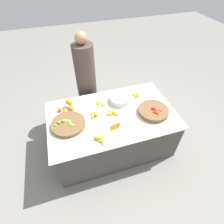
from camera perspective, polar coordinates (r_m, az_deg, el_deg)
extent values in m
plane|color=gray|center=(2.92, 0.00, -10.06)|extent=(12.00, 12.00, 0.00)
cube|color=#4C4742|center=(2.66, 0.00, -5.98)|extent=(1.68, 1.02, 0.65)
cube|color=beige|center=(2.42, 0.00, -0.95)|extent=(1.75, 1.07, 0.01)
cylinder|color=brown|center=(2.33, -14.07, -3.81)|extent=(0.44, 0.44, 0.05)
sphere|color=#7AB238|center=(2.27, -12.75, -4.34)|extent=(0.05, 0.05, 0.05)
sphere|color=#89BC42|center=(2.33, -13.92, -3.68)|extent=(0.05, 0.05, 0.05)
sphere|color=#6BA333|center=(2.33, -17.90, -4.26)|extent=(0.05, 0.05, 0.05)
sphere|color=#7AB238|center=(2.28, -13.31, -4.28)|extent=(0.05, 0.05, 0.05)
sphere|color=#7AB238|center=(2.29, -13.48, -4.04)|extent=(0.05, 0.05, 0.05)
sphere|color=#89BC42|center=(2.35, -14.80, -2.91)|extent=(0.05, 0.05, 0.05)
sphere|color=#6BA333|center=(2.34, -14.87, -3.76)|extent=(0.04, 0.04, 0.04)
sphere|color=#6BA333|center=(2.33, -15.69, -2.84)|extent=(0.05, 0.05, 0.05)
sphere|color=#89BC42|center=(2.33, -13.83, -3.13)|extent=(0.05, 0.05, 0.05)
sphere|color=#89BC42|center=(2.33, -16.83, -3.28)|extent=(0.05, 0.05, 0.05)
cylinder|color=brown|center=(2.49, 13.32, 0.34)|extent=(0.42, 0.42, 0.06)
sphere|color=red|center=(2.46, 14.11, 0.67)|extent=(0.05, 0.05, 0.05)
sphere|color=red|center=(2.43, 13.70, -0.10)|extent=(0.05, 0.05, 0.05)
sphere|color=red|center=(2.49, 13.73, 1.17)|extent=(0.04, 0.04, 0.04)
sphere|color=red|center=(2.47, 13.48, -0.01)|extent=(0.05, 0.05, 0.05)
sphere|color=red|center=(2.48, 15.51, 0.33)|extent=(0.05, 0.05, 0.05)
sphere|color=red|center=(2.51, 16.59, 0.40)|extent=(0.05, 0.05, 0.05)
sphere|color=red|center=(2.47, 13.02, -0.27)|extent=(0.04, 0.04, 0.04)
sphere|color=red|center=(2.42, 14.40, -0.28)|extent=(0.04, 0.04, 0.04)
sphere|color=red|center=(2.41, 14.88, -1.13)|extent=(0.05, 0.05, 0.05)
sphere|color=red|center=(2.46, 13.24, 1.17)|extent=(0.04, 0.04, 0.04)
sphere|color=orange|center=(2.54, -16.62, 0.80)|extent=(0.06, 0.06, 0.06)
sphere|color=orange|center=(2.49, -15.03, 0.14)|extent=(0.07, 0.07, 0.07)
sphere|color=orange|center=(2.51, -13.17, 1.15)|extent=(0.08, 0.08, 0.08)
sphere|color=orange|center=(2.52, -13.57, 2.94)|extent=(0.08, 0.08, 0.08)
sphere|color=orange|center=(2.54, -14.14, 3.35)|extent=(0.08, 0.08, 0.08)
cylinder|color=silver|center=(2.60, 2.64, 4.24)|extent=(0.31, 0.31, 0.08)
cube|color=orange|center=(2.19, 1.01, -4.85)|extent=(0.14, 0.04, 0.10)
ellipsoid|color=yellow|center=(2.12, -4.00, -8.81)|extent=(0.11, 0.04, 0.03)
ellipsoid|color=yellow|center=(2.13, -4.38, -8.64)|extent=(0.08, 0.11, 0.03)
ellipsoid|color=yellow|center=(2.12, -4.00, -8.87)|extent=(0.14, 0.10, 0.03)
ellipsoid|color=yellow|center=(2.13, -4.56, -8.85)|extent=(0.10, 0.15, 0.03)
ellipsoid|color=yellow|center=(2.11, -3.07, -9.23)|extent=(0.05, 0.15, 0.03)
ellipsoid|color=yellow|center=(2.11, -3.06, -8.13)|extent=(0.08, 0.13, 0.03)
ellipsoid|color=yellow|center=(2.11, -4.26, -8.34)|extent=(0.12, 0.08, 0.03)
ellipsoid|color=yellow|center=(2.41, 0.05, -0.32)|extent=(0.10, 0.11, 0.03)
ellipsoid|color=yellow|center=(2.40, 0.88, -0.65)|extent=(0.13, 0.12, 0.03)
ellipsoid|color=yellow|center=(2.41, 0.10, -0.36)|extent=(0.09, 0.11, 0.03)
ellipsoid|color=yellow|center=(2.39, -0.04, 0.13)|extent=(0.12, 0.09, 0.03)
ellipsoid|color=yellow|center=(2.38, -0.39, -0.10)|extent=(0.12, 0.09, 0.03)
ellipsoid|color=yellow|center=(2.55, -3.75, 2.49)|extent=(0.11, 0.12, 0.03)
ellipsoid|color=yellow|center=(2.56, -3.96, 2.84)|extent=(0.05, 0.13, 0.03)
ellipsoid|color=yellow|center=(2.57, -3.98, 2.91)|extent=(0.14, 0.09, 0.03)
ellipsoid|color=yellow|center=(2.55, -3.51, 2.44)|extent=(0.14, 0.08, 0.03)
ellipsoid|color=yellow|center=(2.75, 7.68, 5.94)|extent=(0.11, 0.04, 0.03)
ellipsoid|color=yellow|center=(2.72, 7.69, 5.41)|extent=(0.07, 0.15, 0.03)
ellipsoid|color=yellow|center=(2.73, 8.35, 5.54)|extent=(0.11, 0.08, 0.03)
ellipsoid|color=yellow|center=(2.72, 8.43, 6.00)|extent=(0.10, 0.13, 0.03)
ellipsoid|color=yellow|center=(2.72, 8.51, 5.71)|extent=(0.07, 0.12, 0.03)
ellipsoid|color=yellow|center=(2.40, -5.77, -1.06)|extent=(0.13, 0.07, 0.03)
ellipsoid|color=yellow|center=(2.41, -5.36, -0.75)|extent=(0.15, 0.05, 0.03)
ellipsoid|color=yellow|center=(2.41, -5.51, -0.65)|extent=(0.08, 0.12, 0.03)
ellipsoid|color=yellow|center=(2.41, -5.72, -0.74)|extent=(0.13, 0.11, 0.03)
ellipsoid|color=yellow|center=(2.38, -6.02, -0.70)|extent=(0.08, 0.13, 0.03)
ellipsoid|color=yellow|center=(2.38, -5.54, -0.39)|extent=(0.06, 0.12, 0.03)
cylinder|color=#473833|center=(2.96, -8.26, 8.89)|extent=(0.32, 0.32, 1.36)
sphere|color=#A87A56|center=(2.60, -10.10, 22.71)|extent=(0.17, 0.17, 0.17)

